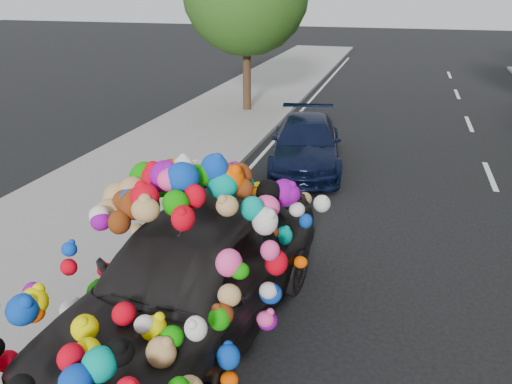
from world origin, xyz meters
The scene contains 5 objects.
ground centered at (0.00, 0.00, 0.00)m, with size 100.00×100.00×0.00m, color black.
sidewalk centered at (-4.30, 0.00, 0.06)m, with size 4.00×60.00×0.12m, color gray.
kerb centered at (-2.35, 0.00, 0.07)m, with size 0.15×60.00×0.13m, color gray.
plush_art_car centered at (-0.87, -2.20, 1.19)m, with size 2.98×5.34×2.31m.
navy_sedan centered at (-0.74, 4.50, 0.59)m, with size 1.65×4.05×1.18m, color black.
Camera 1 is at (1.38, -7.11, 4.16)m, focal length 35.00 mm.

